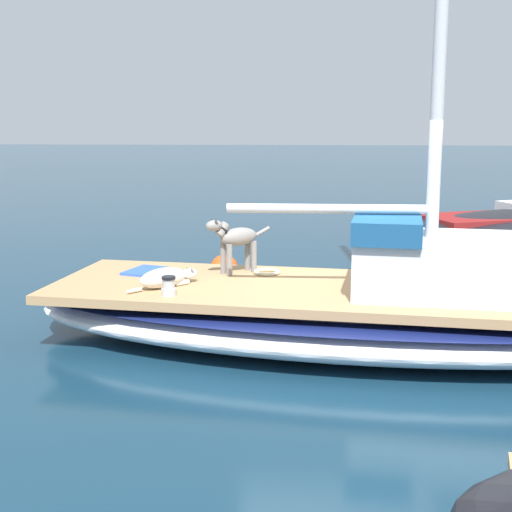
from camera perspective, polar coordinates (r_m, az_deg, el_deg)
The scene contains 9 objects.
ground_plane at distance 8.33m, azimuth 6.93°, elevation -6.92°, with size 120.00×120.00×0.00m, color #143347.
sailboat_main at distance 8.23m, azimuth 6.99°, elevation -4.70°, with size 3.46×7.51×0.66m.
cabin_house at distance 8.07m, azimuth 15.02°, elevation -0.42°, with size 1.68×2.39×0.84m.
dog_grey at distance 8.78m, azimuth -1.62°, elevation 1.34°, with size 0.67×0.77×0.70m.
dog_white at distance 8.18m, azimuth -7.06°, elevation -1.69°, with size 0.75×0.71×0.22m.
deck_winch at distance 7.78m, azimuth -6.85°, elevation -2.39°, with size 0.16×0.16×0.21m.
coiled_rope at distance 8.82m, azimuth 0.86°, elevation -1.26°, with size 0.32×0.32×0.04m, color beige.
deck_towel at distance 9.02m, azimuth -8.72°, elevation -1.15°, with size 0.56×0.36×0.03m, color blue.
mooring_buoy at distance 11.27m, azimuth -2.51°, elevation -1.01°, with size 0.44×0.44×0.44m, color #E55119.
Camera 1 is at (7.92, -0.52, 2.53)m, focal length 51.09 mm.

